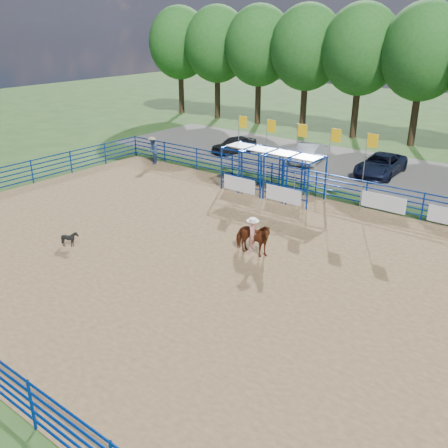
{
  "coord_description": "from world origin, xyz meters",
  "views": [
    {
      "loc": [
        12.57,
        -14.64,
        9.45
      ],
      "look_at": [
        0.36,
        1.0,
        1.3
      ],
      "focal_mm": 40.0,
      "sensor_mm": 36.0,
      "label": 1
    }
  ],
  "objects_px": {
    "calf": "(70,239)",
    "car_c": "(381,165)",
    "car_b": "(311,152)",
    "spectator_cowboy": "(153,151)",
    "car_a": "(234,145)",
    "horse_and_rider": "(253,236)"
  },
  "relations": [
    {
      "from": "calf",
      "to": "car_c",
      "type": "height_order",
      "value": "car_c"
    },
    {
      "from": "car_a",
      "to": "car_b",
      "type": "distance_m",
      "value": 6.07
    },
    {
      "from": "spectator_cowboy",
      "to": "car_a",
      "type": "xyz_separation_m",
      "value": [
        2.61,
        6.07,
        -0.31
      ]
    },
    {
      "from": "horse_and_rider",
      "to": "spectator_cowboy",
      "type": "bearing_deg",
      "value": 150.84
    },
    {
      "from": "car_a",
      "to": "car_c",
      "type": "distance_m",
      "value": 11.14
    },
    {
      "from": "horse_and_rider",
      "to": "spectator_cowboy",
      "type": "relative_size",
      "value": 1.27
    },
    {
      "from": "spectator_cowboy",
      "to": "car_b",
      "type": "bearing_deg",
      "value": 40.07
    },
    {
      "from": "horse_and_rider",
      "to": "calf",
      "type": "relative_size",
      "value": 3.17
    },
    {
      "from": "car_b",
      "to": "car_a",
      "type": "bearing_deg",
      "value": 0.93
    },
    {
      "from": "car_c",
      "to": "calf",
      "type": "bearing_deg",
      "value": -111.15
    },
    {
      "from": "horse_and_rider",
      "to": "car_b",
      "type": "bearing_deg",
      "value": 109.85
    },
    {
      "from": "calf",
      "to": "car_b",
      "type": "bearing_deg",
      "value": 7.9
    },
    {
      "from": "calf",
      "to": "car_c",
      "type": "bearing_deg",
      "value": -6.58
    },
    {
      "from": "calf",
      "to": "horse_and_rider",
      "type": "bearing_deg",
      "value": -45.65
    },
    {
      "from": "spectator_cowboy",
      "to": "car_c",
      "type": "distance_m",
      "value": 15.46
    },
    {
      "from": "calf",
      "to": "car_b",
      "type": "height_order",
      "value": "car_b"
    },
    {
      "from": "spectator_cowboy",
      "to": "car_c",
      "type": "relative_size",
      "value": 0.38
    },
    {
      "from": "spectator_cowboy",
      "to": "car_a",
      "type": "relative_size",
      "value": 0.51
    },
    {
      "from": "calf",
      "to": "spectator_cowboy",
      "type": "distance_m",
      "value": 14.07
    },
    {
      "from": "calf",
      "to": "car_c",
      "type": "distance_m",
      "value": 20.41
    },
    {
      "from": "car_a",
      "to": "car_b",
      "type": "bearing_deg",
      "value": 26.96
    },
    {
      "from": "car_a",
      "to": "horse_and_rider",
      "type": "bearing_deg",
      "value": -34.47
    }
  ]
}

